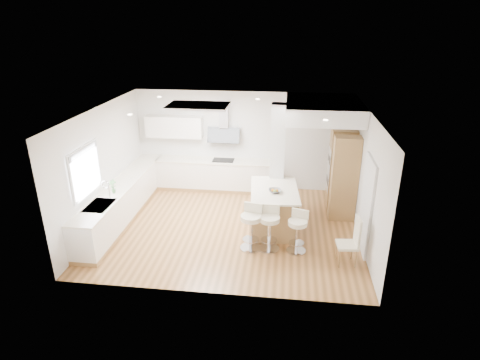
# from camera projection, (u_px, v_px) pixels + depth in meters

# --- Properties ---
(ground) EXTENTS (6.00, 6.00, 0.00)m
(ground) POSITION_uv_depth(u_px,v_px,m) (230.00, 227.00, 9.60)
(ground) COLOR #AB743F
(ground) RESTS_ON ground
(ceiling) EXTENTS (6.00, 5.00, 0.02)m
(ceiling) POSITION_uv_depth(u_px,v_px,m) (230.00, 227.00, 9.60)
(ceiling) COLOR white
(ceiling) RESTS_ON ground
(wall_back) EXTENTS (6.00, 0.04, 2.80)m
(wall_back) POSITION_uv_depth(u_px,v_px,m) (242.00, 141.00, 11.37)
(wall_back) COLOR silver
(wall_back) RESTS_ON ground
(wall_left) EXTENTS (0.04, 5.00, 2.80)m
(wall_left) POSITION_uv_depth(u_px,v_px,m) (103.00, 167.00, 9.41)
(wall_left) COLOR silver
(wall_left) RESTS_ON ground
(wall_right) EXTENTS (0.04, 5.00, 2.80)m
(wall_right) POSITION_uv_depth(u_px,v_px,m) (365.00, 178.00, 8.74)
(wall_right) COLOR silver
(wall_right) RESTS_ON ground
(skylight) EXTENTS (4.10, 2.10, 0.06)m
(skylight) POSITION_uv_depth(u_px,v_px,m) (198.00, 106.00, 9.20)
(skylight) COLOR silver
(skylight) RESTS_ON ground
(window_left) EXTENTS (0.06, 1.28, 1.07)m
(window_left) POSITION_uv_depth(u_px,v_px,m) (85.00, 169.00, 8.46)
(window_left) COLOR white
(window_left) RESTS_ON ground
(doorway_right) EXTENTS (0.05, 1.00, 2.10)m
(doorway_right) POSITION_uv_depth(u_px,v_px,m) (367.00, 207.00, 8.34)
(doorway_right) COLOR #4A413A
(doorway_right) RESTS_ON ground
(counter_left) EXTENTS (0.63, 4.50, 1.35)m
(counter_left) POSITION_uv_depth(u_px,v_px,m) (124.00, 200.00, 9.94)
(counter_left) COLOR #A47B46
(counter_left) RESTS_ON ground
(counter_back) EXTENTS (3.62, 0.63, 2.50)m
(counter_back) POSITION_uv_depth(u_px,v_px,m) (209.00, 166.00, 11.49)
(counter_back) COLOR #A47B46
(counter_back) RESTS_ON ground
(pillar) EXTENTS (0.35, 0.35, 2.80)m
(pillar) POSITION_uv_depth(u_px,v_px,m) (277.00, 160.00, 9.83)
(pillar) COLOR silver
(pillar) RESTS_ON ground
(soffit) EXTENTS (1.78, 2.20, 0.40)m
(soffit) POSITION_uv_depth(u_px,v_px,m) (323.00, 109.00, 9.67)
(soffit) COLOR white
(soffit) RESTS_ON ground
(oven_column) EXTENTS (0.63, 1.21, 2.10)m
(oven_column) POSITION_uv_depth(u_px,v_px,m) (342.00, 173.00, 10.04)
(oven_column) COLOR #A47B46
(oven_column) RESTS_ON ground
(peninsula) EXTENTS (1.20, 1.70, 1.06)m
(peninsula) POSITION_uv_depth(u_px,v_px,m) (274.00, 208.00, 9.40)
(peninsula) COLOR #A47B46
(peninsula) RESTS_ON ground
(bar_stool_a) EXTENTS (0.54, 0.54, 1.02)m
(bar_stool_a) POSITION_uv_depth(u_px,v_px,m) (251.00, 225.00, 8.51)
(bar_stool_a) COLOR silver
(bar_stool_a) RESTS_ON ground
(bar_stool_b) EXTENTS (0.46, 0.46, 1.00)m
(bar_stool_b) POSITION_uv_depth(u_px,v_px,m) (270.00, 226.00, 8.49)
(bar_stool_b) COLOR silver
(bar_stool_b) RESTS_ON ground
(bar_stool_c) EXTENTS (0.53, 0.53, 0.94)m
(bar_stool_c) POSITION_uv_depth(u_px,v_px,m) (298.00, 229.00, 8.42)
(bar_stool_c) COLOR silver
(bar_stool_c) RESTS_ON ground
(dining_chair) EXTENTS (0.44, 0.44, 1.04)m
(dining_chair) POSITION_uv_depth(u_px,v_px,m) (352.00, 239.00, 7.98)
(dining_chair) COLOR beige
(dining_chair) RESTS_ON ground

